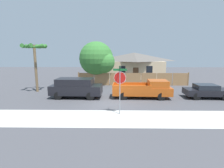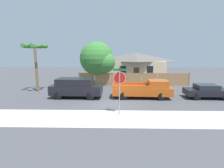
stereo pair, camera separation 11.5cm
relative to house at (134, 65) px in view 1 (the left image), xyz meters
The scene contains 10 objects.
ground_plane 17.17m from the house, 103.01° to the right, with size 80.00×80.00×0.00m, color #47474C.
sidewalk_strip 20.67m from the house, 100.75° to the right, with size 36.00×3.20×0.01m.
wooden_fence 8.24m from the house, 96.59° to the right, with size 14.83×0.12×1.79m.
house is the anchor object (origin of this frame).
oak_tree 9.40m from the house, 127.78° to the right, with size 4.83×4.60×5.87m.
palm_tree 17.29m from the house, 135.19° to the right, with size 2.62×2.82×5.30m.
red_suv 16.39m from the house, 115.93° to the right, with size 4.98×2.24×1.89m.
orange_pickup 14.79m from the house, 92.06° to the right, with size 5.64×2.19×1.74m.
parked_sedan 15.77m from the house, 69.48° to the right, with size 4.28×2.00×1.34m.
stop_sign 19.63m from the house, 98.87° to the right, with size 0.94×0.85×3.43m.
Camera 1 is at (0.46, -14.71, 4.28)m, focal length 28.00 mm.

